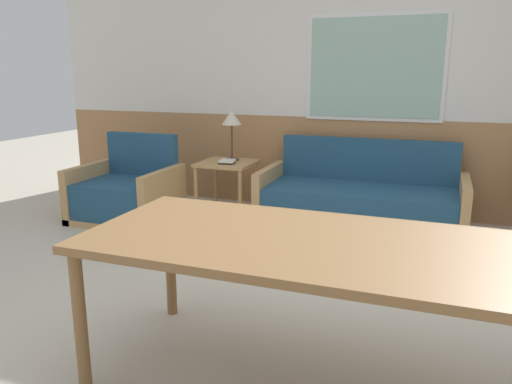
{
  "coord_description": "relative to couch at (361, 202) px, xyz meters",
  "views": [
    {
      "loc": [
        0.74,
        -2.56,
        1.46
      ],
      "look_at": [
        -0.61,
        1.09,
        0.51
      ],
      "focal_mm": 35.0,
      "sensor_mm": 36.0,
      "label": 1
    }
  ],
  "objects": [
    {
      "name": "armchair",
      "position": [
        -2.22,
        -0.58,
        0.01
      ],
      "size": [
        0.95,
        0.78,
        0.83
      ],
      "rotation": [
        0.0,
        0.0,
        0.02
      ],
      "color": "tan",
      "rests_on": "ground_plane"
    },
    {
      "name": "table_lamp",
      "position": [
        -1.36,
        0.08,
        0.72
      ],
      "size": [
        0.2,
        0.2,
        0.52
      ],
      "color": "#4C3823",
      "rests_on": "side_table"
    },
    {
      "name": "side_table",
      "position": [
        -1.38,
        -0.01,
        0.22
      ],
      "size": [
        0.55,
        0.55,
        0.55
      ],
      "color": "tan",
      "rests_on": "ground_plane"
    },
    {
      "name": "book_stack",
      "position": [
        -1.34,
        -0.11,
        0.33
      ],
      "size": [
        0.18,
        0.17,
        0.04
      ],
      "color": "black",
      "rests_on": "side_table"
    },
    {
      "name": "couch",
      "position": [
        0.0,
        0.0,
        0.0
      ],
      "size": [
        1.9,
        0.84,
        0.81
      ],
      "color": "tan",
      "rests_on": "ground_plane"
    },
    {
      "name": "dining_table",
      "position": [
        0.22,
        -2.6,
        0.43
      ],
      "size": [
        2.17,
        0.93,
        0.73
      ],
      "color": "olive",
      "rests_on": "ground_plane"
    },
    {
      "name": "wall_back",
      "position": [
        -0.08,
        0.53,
        1.12
      ],
      "size": [
        7.2,
        0.09,
        2.7
      ],
      "color": "#AD7A4C",
      "rests_on": "ground_plane"
    },
    {
      "name": "ground_plane",
      "position": [
        -0.08,
        -2.1,
        -0.24
      ],
      "size": [
        16.0,
        16.0,
        0.0
      ],
      "primitive_type": "plane",
      "color": "beige"
    }
  ]
}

